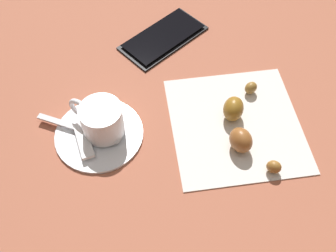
{
  "coord_description": "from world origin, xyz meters",
  "views": [
    {
      "loc": [
        0.1,
        0.29,
        0.48
      ],
      "look_at": [
        -0.0,
        -0.01,
        0.01
      ],
      "focal_mm": 41.0,
      "sensor_mm": 36.0,
      "label": 1
    }
  ],
  "objects_px": {
    "napkin": "(236,124)",
    "espresso_cup": "(101,119)",
    "sugar_packet": "(84,140)",
    "cell_phone": "(163,37)",
    "saucer": "(99,133)",
    "croissant": "(240,124)",
    "teaspoon": "(92,132)"
  },
  "relations": [
    {
      "from": "napkin",
      "to": "espresso_cup",
      "type": "bearing_deg",
      "value": -14.3
    },
    {
      "from": "espresso_cup",
      "to": "sugar_packet",
      "type": "distance_m",
      "value": 0.04
    },
    {
      "from": "cell_phone",
      "to": "napkin",
      "type": "bearing_deg",
      "value": 102.18
    },
    {
      "from": "saucer",
      "to": "sugar_packet",
      "type": "height_order",
      "value": "sugar_packet"
    },
    {
      "from": "sugar_packet",
      "to": "croissant",
      "type": "relative_size",
      "value": 0.38
    },
    {
      "from": "saucer",
      "to": "sugar_packet",
      "type": "xyz_separation_m",
      "value": [
        0.02,
        0.01,
        0.01
      ]
    },
    {
      "from": "croissant",
      "to": "teaspoon",
      "type": "bearing_deg",
      "value": -16.06
    },
    {
      "from": "saucer",
      "to": "espresso_cup",
      "type": "xyz_separation_m",
      "value": [
        -0.01,
        -0.0,
        0.03
      ]
    },
    {
      "from": "teaspoon",
      "to": "cell_phone",
      "type": "relative_size",
      "value": 0.66
    },
    {
      "from": "sugar_packet",
      "to": "napkin",
      "type": "bearing_deg",
      "value": 79.35
    },
    {
      "from": "espresso_cup",
      "to": "napkin",
      "type": "relative_size",
      "value": 0.38
    },
    {
      "from": "saucer",
      "to": "napkin",
      "type": "height_order",
      "value": "saucer"
    },
    {
      "from": "espresso_cup",
      "to": "cell_phone",
      "type": "distance_m",
      "value": 0.22
    },
    {
      "from": "cell_phone",
      "to": "teaspoon",
      "type": "bearing_deg",
      "value": 45.24
    },
    {
      "from": "sugar_packet",
      "to": "teaspoon",
      "type": "bearing_deg",
      "value": 123.48
    },
    {
      "from": "napkin",
      "to": "cell_phone",
      "type": "relative_size",
      "value": 1.15
    },
    {
      "from": "teaspoon",
      "to": "sugar_packet",
      "type": "relative_size",
      "value": 1.85
    },
    {
      "from": "sugar_packet",
      "to": "napkin",
      "type": "relative_size",
      "value": 0.31
    },
    {
      "from": "saucer",
      "to": "cell_phone",
      "type": "xyz_separation_m",
      "value": [
        -0.15,
        -0.16,
        -0.0
      ]
    },
    {
      "from": "sugar_packet",
      "to": "croissant",
      "type": "bearing_deg",
      "value": 76.04
    },
    {
      "from": "espresso_cup",
      "to": "napkin",
      "type": "bearing_deg",
      "value": 165.7
    },
    {
      "from": "napkin",
      "to": "sugar_packet",
      "type": "bearing_deg",
      "value": -9.38
    },
    {
      "from": "sugar_packet",
      "to": "cell_phone",
      "type": "bearing_deg",
      "value": 133.24
    },
    {
      "from": "teaspoon",
      "to": "croissant",
      "type": "bearing_deg",
      "value": 163.94
    },
    {
      "from": "croissant",
      "to": "cell_phone",
      "type": "relative_size",
      "value": 0.94
    },
    {
      "from": "saucer",
      "to": "teaspoon",
      "type": "relative_size",
      "value": 1.14
    },
    {
      "from": "cell_phone",
      "to": "saucer",
      "type": "bearing_deg",
      "value": 46.79
    },
    {
      "from": "napkin",
      "to": "cell_phone",
      "type": "distance_m",
      "value": 0.22
    },
    {
      "from": "croissant",
      "to": "cell_phone",
      "type": "distance_m",
      "value": 0.23
    },
    {
      "from": "sugar_packet",
      "to": "saucer",
      "type": "bearing_deg",
      "value": 112.58
    },
    {
      "from": "napkin",
      "to": "cell_phone",
      "type": "xyz_separation_m",
      "value": [
        0.05,
        -0.21,
        0.0
      ]
    },
    {
      "from": "teaspoon",
      "to": "napkin",
      "type": "xyz_separation_m",
      "value": [
        -0.21,
        0.05,
        -0.01
      ]
    }
  ]
}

